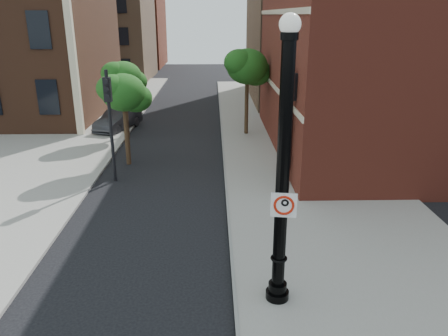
{
  "coord_description": "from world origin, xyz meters",
  "views": [
    {
      "loc": [
        1.51,
        -10.39,
        7.35
      ],
      "look_at": [
        1.81,
        2.0,
        2.99
      ],
      "focal_mm": 35.0,
      "sensor_mm": 36.0,
      "label": 1
    }
  ],
  "objects_px": {
    "no_parking_sign": "(284,205)",
    "traffic_signal_left": "(109,108)",
    "traffic_signal_right": "(291,107)",
    "parked_car": "(118,120)",
    "lamppost": "(282,184)"
  },
  "relations": [
    {
      "from": "traffic_signal_left",
      "to": "traffic_signal_right",
      "type": "relative_size",
      "value": 0.95
    },
    {
      "from": "no_parking_sign",
      "to": "traffic_signal_left",
      "type": "xyz_separation_m",
      "value": [
        -6.33,
        9.45,
        0.51
      ]
    },
    {
      "from": "lamppost",
      "to": "parked_car",
      "type": "xyz_separation_m",
      "value": [
        -8.09,
        18.9,
        -2.72
      ]
    },
    {
      "from": "traffic_signal_left",
      "to": "traffic_signal_right",
      "type": "distance_m",
      "value": 7.97
    },
    {
      "from": "no_parking_sign",
      "to": "traffic_signal_right",
      "type": "height_order",
      "value": "traffic_signal_right"
    },
    {
      "from": "lamppost",
      "to": "no_parking_sign",
      "type": "xyz_separation_m",
      "value": [
        0.03,
        -0.19,
        -0.47
      ]
    },
    {
      "from": "lamppost",
      "to": "traffic_signal_right",
      "type": "relative_size",
      "value": 1.37
    },
    {
      "from": "lamppost",
      "to": "traffic_signal_left",
      "type": "relative_size",
      "value": 1.44
    },
    {
      "from": "traffic_signal_left",
      "to": "lamppost",
      "type": "bearing_deg",
      "value": -57.43
    },
    {
      "from": "no_parking_sign",
      "to": "traffic_signal_left",
      "type": "relative_size",
      "value": 0.13
    },
    {
      "from": "no_parking_sign",
      "to": "traffic_signal_left",
      "type": "distance_m",
      "value": 11.38
    },
    {
      "from": "traffic_signal_right",
      "to": "parked_car",
      "type": "bearing_deg",
      "value": 121.64
    },
    {
      "from": "no_parking_sign",
      "to": "traffic_signal_right",
      "type": "bearing_deg",
      "value": 87.61
    },
    {
      "from": "parked_car",
      "to": "traffic_signal_left",
      "type": "distance_m",
      "value": 10.18
    },
    {
      "from": "lamppost",
      "to": "traffic_signal_left",
      "type": "height_order",
      "value": "lamppost"
    }
  ]
}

